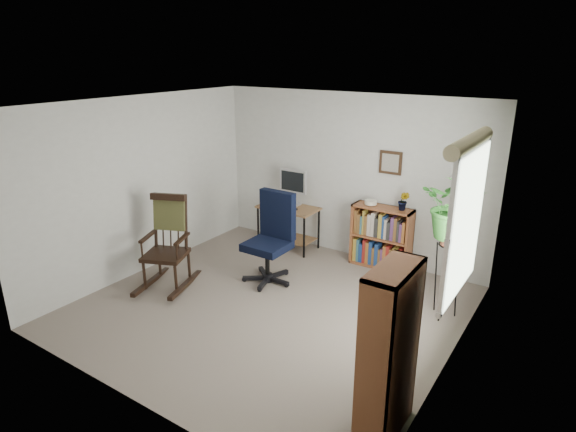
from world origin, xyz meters
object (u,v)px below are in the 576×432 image
Objects in this scene: office_chair at (267,239)px; low_bookshelf at (381,237)px; rocking_chair at (164,243)px; tall_bookshelf at (389,353)px; desk at (288,227)px.

office_chair is 1.37× the size of low_bookshelf.
office_chair is at bearing 16.40° from rocking_chair.
office_chair reaches higher than low_bookshelf.
office_chair is 1.00× the size of rocking_chair.
tall_bookshelf is (2.35, -1.64, 0.11)m from office_chair.
low_bookshelf is at bearing 50.89° from office_chair.
desk is 1.50m from low_bookshelf.
rocking_chair is 3.46m from tall_bookshelf.
tall_bookshelf is (3.36, -0.81, 0.11)m from rocking_chair.
low_bookshelf is (2.07, 2.11, -0.17)m from rocking_chair.
rocking_chair is 1.37× the size of low_bookshelf.
tall_bookshelf is at bearing -66.21° from low_bookshelf.
tall_bookshelf is at bearing -45.18° from desk.
rocking_chair is at bearing 166.51° from tall_bookshelf.
low_bookshelf is (1.49, 0.12, 0.12)m from desk.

